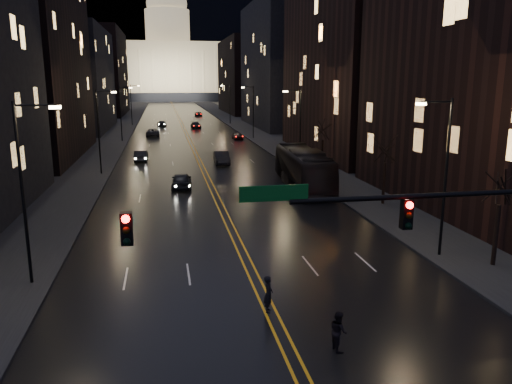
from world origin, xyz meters
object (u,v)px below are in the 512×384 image
oncoming_car_b (141,156)px  pedestrian_a (268,294)px  bus (303,168)px  oncoming_car_a (181,181)px  pedestrian_b (338,331)px  traffic_signal (471,225)px  receding_car_a (222,158)px

oncoming_car_b → pedestrian_a: (7.03, -43.36, 0.12)m
bus → oncoming_car_a: (-11.31, 1.54, -1.08)m
pedestrian_b → bus: bearing=-18.0°
bus → pedestrian_a: size_ratio=7.94×
traffic_signal → receding_car_a: (-3.41, 44.45, -4.32)m
oncoming_car_a → receding_car_a: size_ratio=0.95×
pedestrian_a → oncoming_car_b: bearing=25.2°
bus → pedestrian_b: 29.16m
oncoming_car_a → pedestrian_b: bearing=102.7°
pedestrian_b → pedestrian_a: bearing=23.8°
traffic_signal → receding_car_a: 44.79m
oncoming_car_a → pedestrian_a: (2.73, -26.37, 0.07)m
receding_car_a → bus: bearing=-66.6°
traffic_signal → oncoming_car_b: 50.28m
oncoming_car_a → pedestrian_a: 26.51m
receding_car_a → oncoming_car_a: bearing=-111.0°
oncoming_car_a → receding_car_a: (5.31, 13.08, 0.02)m
oncoming_car_a → oncoming_car_b: (-4.31, 17.00, -0.05)m
oncoming_car_b → pedestrian_a: bearing=100.3°
receding_car_a → pedestrian_a: 39.53m
bus → receding_car_a: (-6.00, 14.62, -1.06)m
traffic_signal → pedestrian_a: traffic_signal is taller
pedestrian_a → traffic_signal: bearing=-113.9°
receding_car_a → oncoming_car_b: bearing=159.0°
pedestrian_a → oncoming_car_a: bearing=21.9°
receding_car_a → pedestrian_b: 42.99m
traffic_signal → oncoming_car_a: traffic_signal is taller
bus → pedestrian_b: (-6.66, -28.37, -1.07)m
oncoming_car_a → oncoming_car_b: oncoming_car_a is taller
receding_car_a → pedestrian_a: size_ratio=2.85×
bus → pedestrian_b: bus is taller
receding_car_a → traffic_signal: bearing=-84.5°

